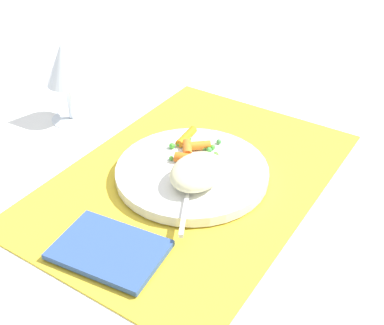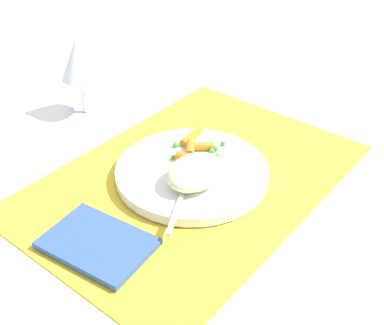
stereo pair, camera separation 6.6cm
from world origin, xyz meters
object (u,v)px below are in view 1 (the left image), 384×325
(carrot_portion, at_px, (190,148))
(plate, at_px, (192,172))
(rice_mound, at_px, (197,172))
(napkin, at_px, (107,249))
(wine_glass, at_px, (64,67))
(fork, at_px, (189,182))

(carrot_portion, bearing_deg, plate, -143.07)
(plate, height_order, rice_mound, rice_mound)
(napkin, bearing_deg, wine_glass, 50.96)
(plate, xyz_separation_m, rice_mound, (-0.03, -0.03, 0.03))
(plate, bearing_deg, carrot_portion, 36.93)
(rice_mound, bearing_deg, plate, 45.46)
(plate, distance_m, fork, 0.04)
(plate, relative_size, rice_mound, 2.46)
(wine_glass, bearing_deg, rice_mound, -101.11)
(plate, height_order, carrot_portion, carrot_portion)
(carrot_portion, bearing_deg, wine_glass, 89.93)
(napkin, bearing_deg, plate, -1.20)
(wine_glass, bearing_deg, carrot_portion, -90.07)
(rice_mound, bearing_deg, wine_glass, 78.89)
(plate, height_order, napkin, plate)
(napkin, bearing_deg, fork, -8.20)
(plate, relative_size, wine_glass, 1.58)
(plate, bearing_deg, fork, -152.40)
(wine_glass, bearing_deg, napkin, -129.04)
(wine_glass, xyz_separation_m, napkin, (-0.23, -0.28, -0.09))
(fork, relative_size, napkin, 1.24)
(rice_mound, distance_m, wine_glass, 0.33)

